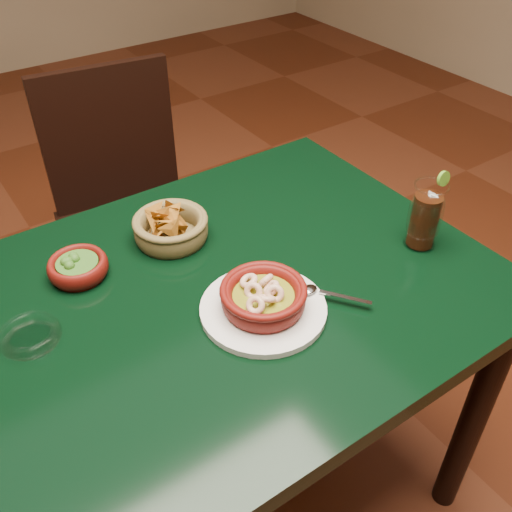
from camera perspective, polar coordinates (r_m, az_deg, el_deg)
ground at (r=1.68m, az=-4.71°, el=-23.56°), size 7.00×7.00×0.00m
dining_table at (r=1.15m, az=-6.40°, el=-8.19°), size 1.20×0.80×0.75m
dining_chair at (r=1.80m, az=-12.49°, el=4.56°), size 0.47×0.47×0.91m
shrimp_plate at (r=1.03m, az=0.76°, el=-4.38°), size 0.29×0.23×0.07m
chip_basket at (r=1.22m, az=-8.54°, el=2.80°), size 0.19×0.19×0.12m
guacamole_ramekin at (r=1.17m, az=-17.41°, el=-1.02°), size 0.14×0.14×0.05m
cola_drink at (r=1.21m, az=16.55°, el=3.83°), size 0.14×0.14×0.17m
glass_ashtray at (r=1.07m, az=-21.66°, el=-7.44°), size 0.11×0.11×0.03m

